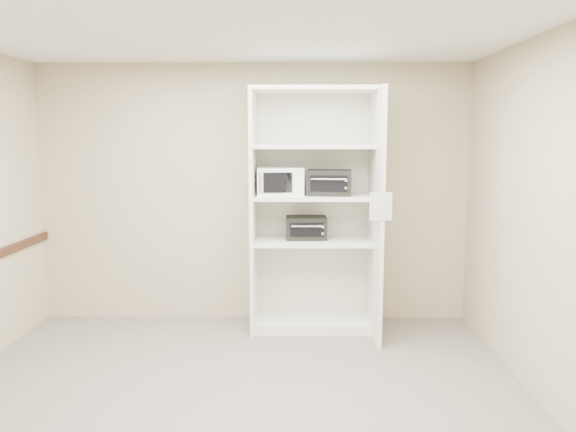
{
  "coord_description": "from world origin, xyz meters",
  "views": [
    {
      "loc": [
        0.44,
        -3.88,
        1.94
      ],
      "look_at": [
        0.37,
        1.3,
        1.21
      ],
      "focal_mm": 35.0,
      "sensor_mm": 36.0,
      "label": 1
    }
  ],
  "objects_px": {
    "shelving_unit": "(318,218)",
    "microwave": "(280,181)",
    "toaster_oven_upper": "(329,183)",
    "toaster_oven_lower": "(306,228)"
  },
  "relations": [
    {
      "from": "toaster_oven_upper",
      "to": "shelving_unit",
      "type": "bearing_deg",
      "value": 170.72
    },
    {
      "from": "toaster_oven_lower",
      "to": "shelving_unit",
      "type": "bearing_deg",
      "value": -13.63
    },
    {
      "from": "microwave",
      "to": "toaster_oven_upper",
      "type": "bearing_deg",
      "value": -5.56
    },
    {
      "from": "microwave",
      "to": "toaster_oven_upper",
      "type": "height_order",
      "value": "microwave"
    },
    {
      "from": "shelving_unit",
      "to": "microwave",
      "type": "distance_m",
      "value": 0.53
    },
    {
      "from": "toaster_oven_upper",
      "to": "toaster_oven_lower",
      "type": "bearing_deg",
      "value": 172.12
    },
    {
      "from": "toaster_oven_lower",
      "to": "microwave",
      "type": "bearing_deg",
      "value": -174.02
    },
    {
      "from": "toaster_oven_upper",
      "to": "toaster_oven_lower",
      "type": "distance_m",
      "value": 0.52
    },
    {
      "from": "shelving_unit",
      "to": "microwave",
      "type": "xyz_separation_m",
      "value": [
        -0.38,
        -0.01,
        0.38
      ]
    },
    {
      "from": "toaster_oven_upper",
      "to": "toaster_oven_lower",
      "type": "relative_size",
      "value": 1.08
    }
  ]
}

